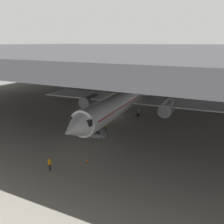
{
  "coord_description": "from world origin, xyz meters",
  "views": [
    {
      "loc": [
        21.93,
        -45.34,
        15.22
      ],
      "look_at": [
        1.93,
        -5.71,
        2.73
      ],
      "focal_mm": 39.97,
      "sensor_mm": 36.0,
      "label": 1
    }
  ],
  "objects_px": {
    "airplane_main": "(122,101)",
    "crew_worker_by_stairs": "(106,126)",
    "boarding_stairs": "(94,132)",
    "crew_worker_near_nose": "(50,163)",
    "traffic_cone_orange": "(87,160)"
  },
  "relations": [
    {
      "from": "airplane_main",
      "to": "crew_worker_by_stairs",
      "type": "xyz_separation_m",
      "value": [
        0.6,
        -8.24,
        -2.72
      ]
    },
    {
      "from": "boarding_stairs",
      "to": "crew_worker_near_nose",
      "type": "height_order",
      "value": "boarding_stairs"
    },
    {
      "from": "boarding_stairs",
      "to": "crew_worker_by_stairs",
      "type": "xyz_separation_m",
      "value": [
        0.67,
        3.04,
        0.19
      ]
    },
    {
      "from": "crew_worker_near_nose",
      "to": "boarding_stairs",
      "type": "bearing_deg",
      "value": 95.62
    },
    {
      "from": "airplane_main",
      "to": "crew_worker_near_nose",
      "type": "height_order",
      "value": "airplane_main"
    },
    {
      "from": "airplane_main",
      "to": "boarding_stairs",
      "type": "height_order",
      "value": "airplane_main"
    },
    {
      "from": "boarding_stairs",
      "to": "crew_worker_by_stairs",
      "type": "height_order",
      "value": "boarding_stairs"
    },
    {
      "from": "boarding_stairs",
      "to": "crew_worker_near_nose",
      "type": "distance_m",
      "value": 12.53
    },
    {
      "from": "airplane_main",
      "to": "traffic_cone_orange",
      "type": "distance_m",
      "value": 20.47
    },
    {
      "from": "crew_worker_near_nose",
      "to": "traffic_cone_orange",
      "type": "distance_m",
      "value": 4.96
    },
    {
      "from": "airplane_main",
      "to": "crew_worker_by_stairs",
      "type": "distance_m",
      "value": 8.69
    },
    {
      "from": "crew_worker_near_nose",
      "to": "traffic_cone_orange",
      "type": "relative_size",
      "value": 2.91
    },
    {
      "from": "crew_worker_near_nose",
      "to": "traffic_cone_orange",
      "type": "height_order",
      "value": "crew_worker_near_nose"
    },
    {
      "from": "airplane_main",
      "to": "crew_worker_near_nose",
      "type": "xyz_separation_m",
      "value": [
        1.16,
        -23.75,
        -2.66
      ]
    },
    {
      "from": "traffic_cone_orange",
      "to": "airplane_main",
      "type": "bearing_deg",
      "value": 101.57
    }
  ]
}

